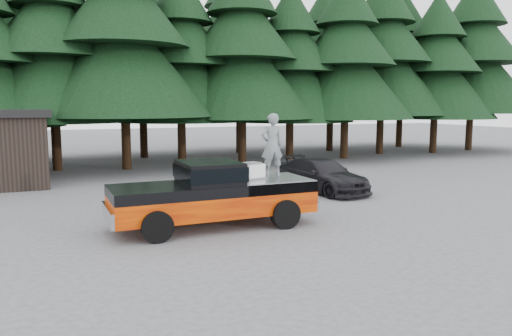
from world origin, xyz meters
name	(u,v)px	position (x,y,z in m)	size (l,w,h in m)	color
ground	(244,227)	(0.00, 0.00, 0.00)	(120.00, 120.00, 0.00)	#4B4B4D
pickup_truck	(213,205)	(-0.80, 0.37, 0.67)	(6.00, 2.04, 1.33)	#DD5000
truck_cab	(209,172)	(-0.90, 0.37, 1.62)	(1.66, 1.90, 0.59)	black
air_compressor	(252,172)	(0.44, 0.42, 1.55)	(0.63, 0.52, 0.43)	silver
man_on_bed	(272,145)	(1.20, 0.63, 2.30)	(0.71, 0.46, 1.94)	slate
parked_car	(321,175)	(5.14, 4.24, 0.67)	(1.87, 4.60, 1.34)	black
treeline	(140,32)	(0.42, 17.20, 7.72)	(60.15, 16.05, 17.50)	black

